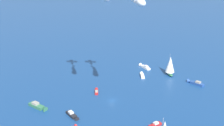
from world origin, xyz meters
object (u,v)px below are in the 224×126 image
motorboat_near_centre (153,126)px  motorboat_ahead (144,67)px  motorboat_far_stbd (73,116)px  motorboat_outer_ring_b (195,83)px  motorboat_offshore (142,75)px  motorboat_outer_ring_a (96,91)px  sailboat_inshore (170,65)px  motorboat_far_port (39,106)px

motorboat_near_centre → motorboat_ahead: bearing=121.3°
motorboat_far_stbd → motorboat_outer_ring_b: size_ratio=0.90×
motorboat_far_stbd → motorboat_offshore: motorboat_far_stbd is taller
motorboat_ahead → motorboat_offshore: bearing=-66.7°
motorboat_outer_ring_b → motorboat_offshore: bearing=-167.3°
motorboat_offshore → motorboat_ahead: 14.33m
motorboat_near_centre → motorboat_outer_ring_a: size_ratio=1.22×
motorboat_far_stbd → motorboat_outer_ring_a: 27.13m
motorboat_ahead → sailboat_inshore: bearing=-4.2°
motorboat_far_stbd → motorboat_outer_ring_b: motorboat_outer_ring_b is taller
sailboat_inshore → motorboat_outer_ring_b: size_ratio=1.29×
sailboat_inshore → motorboat_ahead: bearing=175.8°
sailboat_inshore → motorboat_offshore: 18.05m
motorboat_far_port → motorboat_far_stbd: (18.92, 3.02, -0.16)m
motorboat_far_stbd → sailboat_inshore: bearing=77.4°
motorboat_far_port → motorboat_outer_ring_a: motorboat_far_port is taller
motorboat_near_centre → sailboat_inshore: sailboat_inshore is taller
motorboat_offshore → motorboat_ahead: (-5.66, 13.16, 0.12)m
motorboat_near_centre → motorboat_far_port: size_ratio=0.70×
motorboat_far_stbd → motorboat_ahead: 72.54m
motorboat_far_port → motorboat_outer_ring_a: (12.51, 29.38, -0.33)m
motorboat_far_port → motorboat_far_stbd: size_ratio=1.21×
motorboat_near_centre → motorboat_far_stbd: bearing=-159.0°
motorboat_far_port → motorboat_ahead: size_ratio=1.13×
motorboat_ahead → motorboat_outer_ring_a: (-4.12, -46.14, -0.23)m
sailboat_inshore → motorboat_far_port: bearing=-115.2°
motorboat_near_centre → motorboat_far_stbd: (-33.82, -13.01, 0.10)m
motorboat_near_centre → motorboat_outer_ring_a: bearing=161.6°
sailboat_inshore → motorboat_outer_ring_b: bearing=-15.9°
sailboat_inshore → motorboat_outer_ring_a: bearing=-116.5°
motorboat_far_port → sailboat_inshore: sailboat_inshore is taller
motorboat_outer_ring_a → motorboat_ahead: bearing=84.9°
motorboat_far_stbd → motorboat_ahead: size_ratio=0.93×
motorboat_far_stbd → motorboat_outer_ring_a: bearing=103.7°
motorboat_outer_ring_a → motorboat_outer_ring_b: bearing=44.8°
motorboat_far_port → motorboat_offshore: (22.29, 62.36, -0.22)m
motorboat_outer_ring_a → motorboat_offshore: bearing=73.5°
motorboat_outer_ring_b → motorboat_far_port: bearing=-127.2°
motorboat_far_port → motorboat_far_stbd: 19.16m
motorboat_far_port → sailboat_inshore: size_ratio=0.85×
motorboat_near_centre → motorboat_outer_ring_b: bearing=90.2°
motorboat_ahead → motorboat_outer_ring_a: motorboat_ahead is taller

